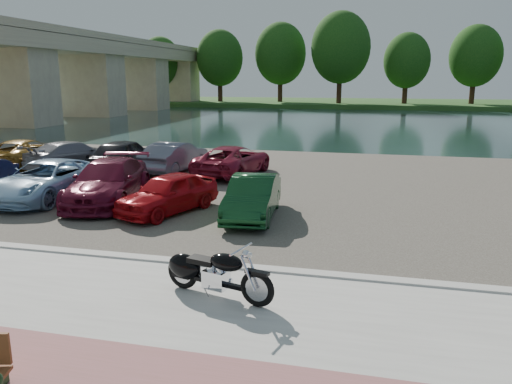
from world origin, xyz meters
TOP-DOWN VIEW (x-y plane):
  - ground at (0.00, 0.00)m, footprint 200.00×200.00m
  - promenade at (0.00, -1.00)m, footprint 60.00×6.00m
  - kerb at (0.00, 2.00)m, footprint 60.00×0.30m
  - parking_lot at (0.00, 11.00)m, footprint 60.00×18.00m
  - river at (0.00, 40.00)m, footprint 120.00×40.00m
  - far_bank at (0.00, 72.00)m, footprint 120.00×24.00m
  - bridge at (-28.00, 41.02)m, footprint 7.00×56.00m
  - far_trees at (4.36, 65.79)m, footprint 70.25×10.68m
  - motorcycle at (-0.44, 0.51)m, footprint 2.28×0.96m
  - car_2 at (-8.41, 6.72)m, footprint 2.19×4.72m
  - car_3 at (-6.11, 6.81)m, footprint 2.92×5.14m
  - car_4 at (-3.65, 6.05)m, footprint 2.59×3.88m
  - car_5 at (-0.99, 6.15)m, footprint 1.61×3.83m
  - car_6 at (-13.62, 12.29)m, footprint 2.67×4.78m
  - car_7 at (-10.92, 12.06)m, footprint 3.09×4.79m
  - car_8 at (-8.33, 12.02)m, footprint 1.92×4.41m
  - car_9 at (-6.16, 12.62)m, footprint 1.84×4.17m
  - car_10 at (-3.43, 12.45)m, footprint 2.75×4.81m

SIDE VIEW (x-z plane):
  - ground at x=0.00m, z-range 0.00..0.00m
  - river at x=0.00m, z-range 0.00..0.00m
  - parking_lot at x=0.00m, z-range 0.00..0.04m
  - promenade at x=0.00m, z-range 0.00..0.10m
  - kerb at x=0.00m, z-range 0.00..0.14m
  - far_bank at x=0.00m, z-range 0.00..0.60m
  - motorcycle at x=-0.44m, z-range 0.04..1.09m
  - car_4 at x=-3.65m, z-range 0.04..1.27m
  - car_5 at x=-0.99m, z-range 0.04..1.27m
  - car_10 at x=-3.43m, z-range 0.04..1.30m
  - car_6 at x=-13.62m, z-range 0.04..1.30m
  - car_7 at x=-10.92m, z-range 0.04..1.33m
  - car_2 at x=-8.41m, z-range 0.04..1.35m
  - car_9 at x=-6.16m, z-range 0.04..1.37m
  - car_3 at x=-6.11m, z-range 0.04..1.44m
  - car_8 at x=-8.33m, z-range 0.04..1.52m
  - bridge at x=-28.00m, z-range 1.24..9.79m
  - far_trees at x=4.36m, z-range 1.23..13.75m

